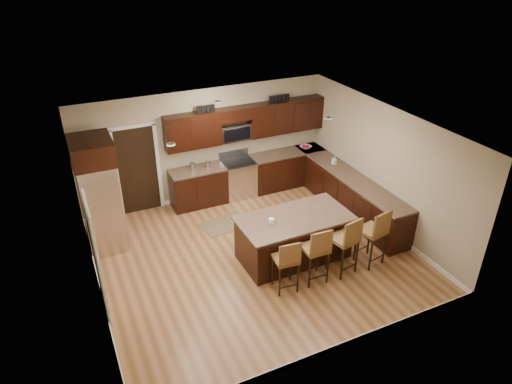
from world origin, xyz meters
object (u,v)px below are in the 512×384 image
stool_right (347,239)px  stool_extra (375,231)px  range (238,178)px  island (294,238)px  stool_left (287,260)px  refrigerator (99,194)px  stool_mid (317,249)px

stool_right → stool_extra: size_ratio=1.00×
range → island: range is taller
stool_left → stool_extra: bearing=5.8°
stool_extra → stool_left: bearing=168.6°
stool_left → refrigerator: refrigerator is taller
stool_right → refrigerator: size_ratio=0.52×
range → stool_extra: stool_extra is taller
range → stool_extra: size_ratio=0.92×
stool_mid → refrigerator: 4.38m
island → stool_mid: 0.90m
stool_right → stool_extra: 0.65m
range → island: size_ratio=0.50×
stool_extra → refrigerator: bearing=136.8°
stool_right → stool_mid: bearing=168.7°
range → stool_extra: (1.27, -3.66, 0.28)m
stool_left → stool_extra: 1.89m
range → stool_right: stool_right is taller
island → stool_extra: stool_extra is taller
refrigerator → stool_left: bearing=-46.8°
island → range: bearing=89.0°
stool_mid → stool_right: size_ratio=0.96×
stool_right → refrigerator: bearing=132.7°
stool_left → refrigerator: (-2.68, 2.86, 0.53)m
stool_left → stool_extra: stool_extra is taller
range → stool_right: 3.72m
refrigerator → stool_extra: size_ratio=1.94×
stool_mid → stool_extra: size_ratio=0.96×
stool_left → stool_mid: size_ratio=0.93×
stool_mid → stool_extra: bearing=2.0°
stool_left → refrigerator: 3.95m
stool_extra → range: bearing=98.0°
stool_right → refrigerator: refrigerator is taller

